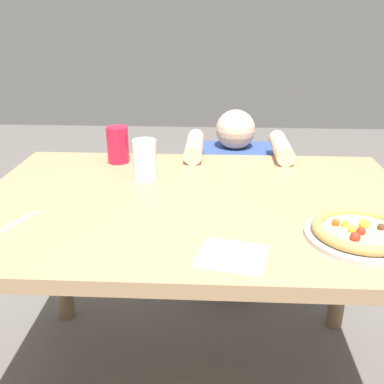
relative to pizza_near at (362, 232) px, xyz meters
The scene contains 7 objects.
dining_table 0.51m from the pizza_near, 151.45° to the left, with size 1.35×0.93×0.75m.
pizza_near is the anchor object (origin of this frame).
drink_cup_colored 0.95m from the pizza_near, 141.66° to the left, with size 0.08×0.08×0.14m.
water_cup_clear 0.74m from the pizza_near, 146.21° to the left, with size 0.08×0.08×0.14m.
paper_napkin 0.35m from the pizza_near, 162.05° to the right, with size 0.16×0.14×0.00m, color white.
fork 0.92m from the pizza_near, behind, with size 0.09×0.20×0.00m.
diner_seated 1.03m from the pizza_near, 107.21° to the left, with size 0.42×0.52×0.89m.
Camera 1 is at (0.06, -1.27, 1.29)m, focal length 42.09 mm.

